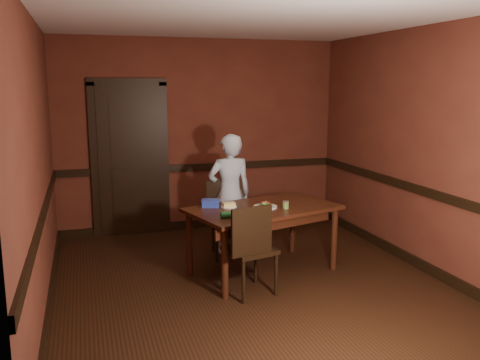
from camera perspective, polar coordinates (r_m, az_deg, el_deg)
floor at (r=5.47m, az=1.11°, el=-11.54°), size 4.00×4.50×0.01m
ceiling at (r=5.10m, az=1.22°, el=17.80°), size 4.00×4.50×0.01m
wall_back at (r=7.27m, az=-4.46°, el=4.99°), size 4.00×0.02×2.70m
wall_front at (r=3.10m, az=14.41°, el=-3.08°), size 4.00×0.02×2.70m
wall_left at (r=4.87m, az=-21.76°, el=1.44°), size 0.02×4.50×2.70m
wall_right at (r=6.04m, az=19.49°, el=3.25°), size 0.02×4.50×2.70m
dado_back at (r=7.31m, az=-4.38°, el=1.47°), size 4.00×0.03×0.10m
dado_left at (r=4.96m, az=-21.23°, el=-3.68°), size 0.03×4.50×0.10m
dado_right at (r=6.11m, az=19.12°, el=-0.94°), size 0.03×4.50×0.10m
baseboard_back at (r=7.49m, az=-4.29°, el=-4.89°), size 4.00×0.03×0.12m
baseboard_left at (r=5.22m, az=-20.60°, el=-12.66°), size 0.03×4.50×0.12m
baseboard_right at (r=6.32m, az=18.65°, el=-8.42°), size 0.03×4.50×0.12m
door at (r=7.11m, az=-12.25°, el=2.55°), size 1.05×0.07×2.20m
dining_table at (r=5.66m, az=2.58°, el=-6.73°), size 1.79×1.30×0.75m
chair_far at (r=6.16m, az=-1.14°, el=-4.47°), size 0.48×0.48×0.92m
chair_near at (r=5.08m, az=1.12°, el=-7.65°), size 0.53×0.53×0.94m
person at (r=6.25m, az=-1.16°, el=-1.57°), size 0.55×0.38×1.48m
sandwich_plate at (r=5.53m, az=2.84°, el=-2.93°), size 0.26×0.26×0.06m
sauce_jar at (r=5.50m, az=5.16°, el=-2.77°), size 0.07×0.07×0.08m
cheese_saucer at (r=5.53m, az=-1.27°, el=-2.87°), size 0.17×0.17×0.05m
food_tub at (r=5.56m, az=-3.30°, el=-2.62°), size 0.23×0.19×0.08m
wrapped_veg at (r=5.11m, az=-0.83°, el=-3.88°), size 0.25×0.07×0.07m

